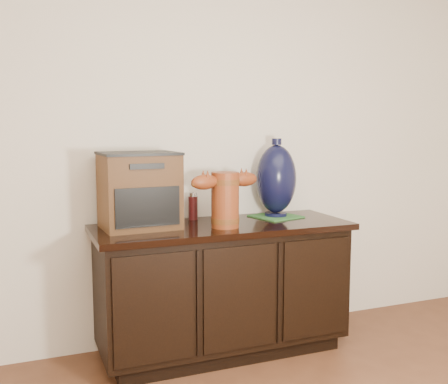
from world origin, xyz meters
name	(u,v)px	position (x,y,z in m)	size (l,w,h in m)	color
sideboard	(223,287)	(0.00, 2.23, 0.39)	(1.46, 0.56, 0.75)	black
terracotta_vessel	(225,196)	(-0.02, 2.14, 0.93)	(0.43, 0.19, 0.30)	brown
tv_radio	(139,190)	(-0.46, 2.30, 0.96)	(0.43, 0.35, 0.41)	#432710
green_mat	(276,216)	(0.39, 2.33, 0.76)	(0.25, 0.25, 0.01)	#2F682E
lamp_base	(276,179)	(0.39, 2.33, 0.99)	(0.30, 0.30, 0.47)	black
spray_can	(193,206)	(-0.11, 2.43, 0.83)	(0.06, 0.06, 0.16)	#580F10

